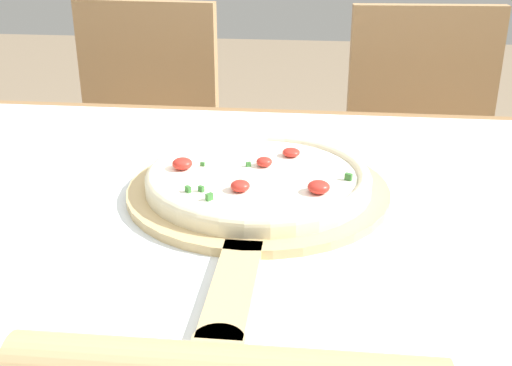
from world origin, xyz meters
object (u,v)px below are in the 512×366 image
pizza (258,178)px  chair_left (141,148)px  pizza_peel (257,196)px  chair_right (422,159)px

pizza → chair_left: 0.89m
pizza → chair_left: size_ratio=0.36×
pizza_peel → pizza: pizza is taller
pizza → chair_right: (0.34, 0.75, -0.25)m
chair_left → chair_right: same height
chair_left → chair_right: size_ratio=1.00×
chair_left → chair_right: bearing=4.2°
chair_left → pizza_peel: bearing=-58.8°
pizza → chair_left: (-0.40, 0.75, -0.25)m
pizza_peel → chair_left: chair_left is taller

